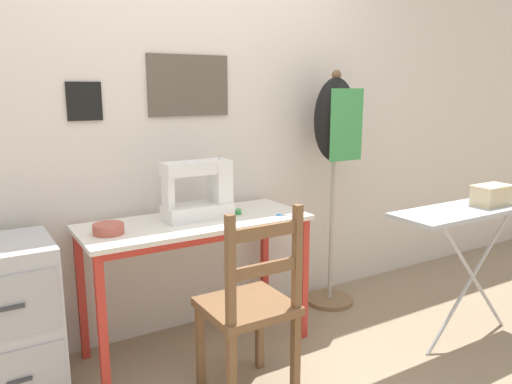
# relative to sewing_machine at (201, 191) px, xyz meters

# --- Properties ---
(ground_plane) EXTENTS (14.00, 14.00, 0.00)m
(ground_plane) POSITION_rel_sewing_machine_xyz_m (-0.05, -0.28, -0.90)
(ground_plane) COLOR gray
(wall_back) EXTENTS (10.00, 0.07, 2.55)m
(wall_back) POSITION_rel_sewing_machine_xyz_m (-0.05, 0.29, 0.38)
(wall_back) COLOR silver
(wall_back) RESTS_ON ground_plane
(sewing_table) EXTENTS (1.24, 0.51, 0.75)m
(sewing_table) POSITION_rel_sewing_machine_xyz_m (-0.05, -0.04, -0.24)
(sewing_table) COLOR silver
(sewing_table) RESTS_ON ground_plane
(sewing_machine) EXTENTS (0.38, 0.18, 0.34)m
(sewing_machine) POSITION_rel_sewing_machine_xyz_m (0.00, 0.00, 0.00)
(sewing_machine) COLOR white
(sewing_machine) RESTS_ON sewing_table
(fabric_bowl) EXTENTS (0.15, 0.15, 0.05)m
(fabric_bowl) POSITION_rel_sewing_machine_xyz_m (-0.52, -0.05, -0.12)
(fabric_bowl) COLOR #B25647
(fabric_bowl) RESTS_ON sewing_table
(scissors) EXTENTS (0.13, 0.12, 0.01)m
(scissors) POSITION_rel_sewing_machine_xyz_m (0.42, -0.21, -0.15)
(scissors) COLOR silver
(scissors) RESTS_ON sewing_table
(thread_spool_near_machine) EXTENTS (0.04, 0.04, 0.03)m
(thread_spool_near_machine) POSITION_rel_sewing_machine_xyz_m (0.21, -0.04, -0.13)
(thread_spool_near_machine) COLOR green
(thread_spool_near_machine) RESTS_ON sewing_table
(wooden_chair) EXTENTS (0.40, 0.38, 0.95)m
(wooden_chair) POSITION_rel_sewing_machine_xyz_m (-0.03, -0.58, -0.44)
(wooden_chair) COLOR brown
(wooden_chair) RESTS_ON ground_plane
(filing_cabinet) EXTENTS (0.42, 0.47, 0.77)m
(filing_cabinet) POSITION_rel_sewing_machine_xyz_m (-0.99, -0.02, -0.51)
(filing_cabinet) COLOR #B7B7BC
(filing_cabinet) RESTS_ON ground_plane
(dress_form) EXTENTS (0.32, 0.32, 1.56)m
(dress_form) POSITION_rel_sewing_machine_xyz_m (0.98, 0.05, 0.24)
(dress_form) COLOR #846647
(dress_form) RESTS_ON ground_plane
(ironing_board) EXTENTS (1.14, 0.30, 0.81)m
(ironing_board) POSITION_rel_sewing_machine_xyz_m (1.34, -0.77, -0.14)
(ironing_board) COLOR #ADB2B7
(ironing_board) RESTS_ON ground_plane
(storage_box) EXTENTS (0.22, 0.13, 0.11)m
(storage_box) POSITION_rel_sewing_machine_xyz_m (1.41, -0.79, -0.03)
(storage_box) COLOR beige
(storage_box) RESTS_ON ironing_board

